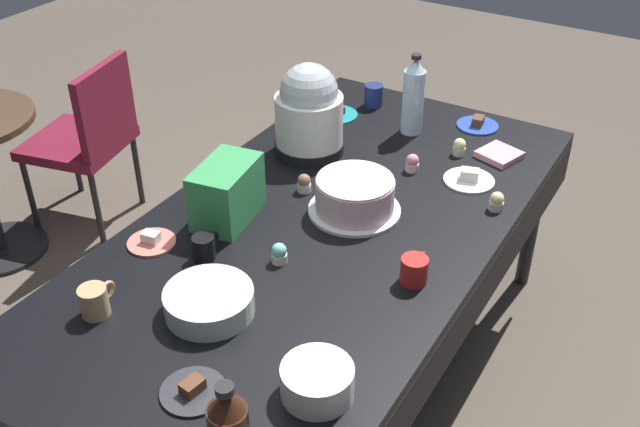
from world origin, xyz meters
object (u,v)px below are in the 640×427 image
cupcake_mint (459,147)px  cupcake_cocoa (412,163)px  dessert_plate_cobalt (478,124)px  maroon_chair_right (88,133)px  frosted_layer_cake (355,196)px  dessert_plate_coral (151,241)px  ceramic_snack_bowl (317,381)px  dessert_plate_teal (336,114)px  dessert_plate_charcoal (193,390)px  soda_carton (227,192)px  dessert_plate_white (469,179)px  cupcake_lemon (497,201)px  soda_bottle_water (413,97)px  potluck_table (320,241)px  coffee_mug_red (415,270)px  coffee_mug_black (204,247)px  slow_cooker (309,112)px  coffee_mug_tan (95,301)px  cupcake_rose (279,253)px  coffee_mug_navy (374,95)px  cupcake_vanilla (304,183)px  glass_salad_bowl (209,302)px

cupcake_mint → cupcake_cocoa: (-0.21, 0.10, 0.00)m
dessert_plate_cobalt → maroon_chair_right: maroon_chair_right is taller
frosted_layer_cake → dessert_plate_coral: frosted_layer_cake is taller
ceramic_snack_bowl → cupcake_cocoa: size_ratio=2.74×
dessert_plate_teal → dessert_plate_charcoal: bearing=-163.1°
soda_carton → dessert_plate_white: bearing=-53.1°
dessert_plate_coral → cupcake_mint: 1.23m
cupcake_lemon → soda_bottle_water: bearing=53.0°
dessert_plate_coral → dessert_plate_charcoal: 0.67m
potluck_table → cupcake_mint: size_ratio=32.59×
cupcake_mint → coffee_mug_red: size_ratio=0.55×
soda_bottle_water → coffee_mug_black: soda_bottle_water is taller
cupcake_cocoa → soda_bottle_water: soda_bottle_water is taller
frosted_layer_cake → maroon_chair_right: frosted_layer_cake is taller
cupcake_mint → cupcake_cocoa: bearing=153.3°
cupcake_lemon → cupcake_mint: bearing=40.8°
slow_cooker → coffee_mug_tan: size_ratio=2.95×
dessert_plate_white → soda_bottle_water: bearing=54.7°
potluck_table → slow_cooker: slow_cooker is taller
cupcake_rose → soda_carton: bearing=67.3°
coffee_mug_navy → slow_cooker: bearing=177.2°
maroon_chair_right → cupcake_vanilla: bearing=-100.5°
frosted_layer_cake → coffee_mug_navy: 0.85m
ceramic_snack_bowl → cupcake_vanilla: size_ratio=2.74×
ceramic_snack_bowl → cupcake_rose: ceramic_snack_bowl is taller
cupcake_vanilla → dessert_plate_white: bearing=-52.7°
coffee_mug_black → soda_carton: size_ratio=0.42×
frosted_layer_cake → coffee_mug_black: size_ratio=2.93×
coffee_mug_red → cupcake_vanilla: bearing=64.6°
cupcake_vanilla → coffee_mug_red: 0.61m
cupcake_rose → soda_bottle_water: size_ratio=0.20×
slow_cooker → coffee_mug_red: (-0.52, -0.69, -0.13)m
dessert_plate_charcoal → frosted_layer_cake: bearing=2.9°
maroon_chair_right → dessert_plate_teal: bearing=-74.7°
cupcake_rose → dessert_plate_teal: bearing=20.1°
frosted_layer_cake → cupcake_mint: bearing=-15.5°
cupcake_rose → soda_carton: size_ratio=0.26×
dessert_plate_cobalt → coffee_mug_black: size_ratio=1.59×
glass_salad_bowl → dessert_plate_white: 1.12m
slow_cooker → soda_carton: 0.54m
frosted_layer_cake → dessert_plate_charcoal: (-0.93, -0.05, -0.05)m
coffee_mug_tan → maroon_chair_right: size_ratio=0.14×
potluck_table → soda_bottle_water: soda_bottle_water is taller
cupcake_vanilla → coffee_mug_tan: (-0.86, 0.16, 0.01)m
potluck_table → coffee_mug_navy: (0.92, 0.28, 0.11)m
cupcake_vanilla → maroon_chair_right: 1.45m
cupcake_lemon → maroon_chair_right: (0.02, 2.02, -0.29)m
cupcake_lemon → cupcake_cocoa: 0.37m
dessert_plate_white → dessert_plate_teal: bearing=72.4°
dessert_plate_white → soda_bottle_water: 0.45m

